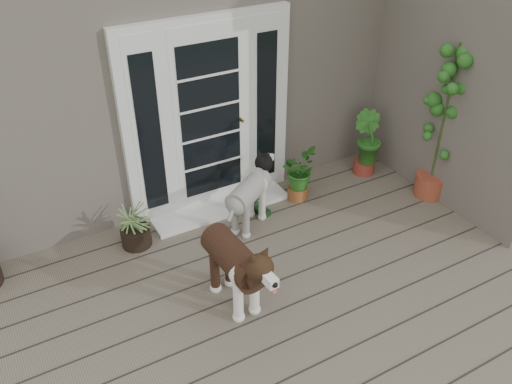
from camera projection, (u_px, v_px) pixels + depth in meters
deck at (339, 321)px, 4.77m from camera, size 6.20×4.60×0.12m
house_main at (156, 30)px, 7.03m from camera, size 7.40×4.00×3.10m
house_wing at (502, 67)px, 5.91m from camera, size 1.60×2.40×3.10m
door_unit at (209, 117)px, 5.65m from camera, size 1.90×0.14×2.15m
door_step at (221, 207)px, 6.09m from camera, size 1.60×0.40×0.05m
brindle_dog at (234, 270)px, 4.67m from camera, size 0.45×0.95×0.77m
white_dog at (249, 201)px, 5.66m from camera, size 0.85×0.72×0.66m
spider_plant at (134, 223)px, 5.42m from camera, size 0.68×0.68×0.55m
herb_a at (298, 178)px, 6.14m from camera, size 0.60×0.60×0.54m
herb_b at (366, 151)px, 6.61m from camera, size 0.48×0.48×0.60m
herb_c at (406, 146)px, 6.80m from camera, size 0.46×0.46×0.52m
sapling at (443, 122)px, 5.83m from camera, size 0.59×0.59×1.90m
clog_left at (259, 209)px, 6.03m from camera, size 0.21×0.34×0.09m
clog_right at (255, 195)px, 6.26m from camera, size 0.13×0.27×0.08m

